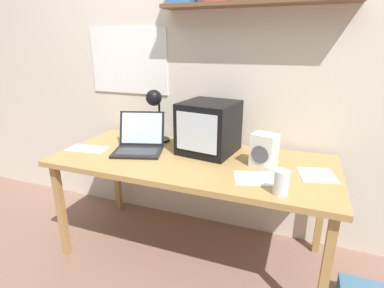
% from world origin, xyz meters
% --- Properties ---
extents(ground_plane, '(12.00, 12.00, 0.00)m').
position_xyz_m(ground_plane, '(0.00, 0.00, 0.00)').
color(ground_plane, '#846154').
extents(back_wall, '(5.60, 0.24, 2.60)m').
position_xyz_m(back_wall, '(0.00, 0.47, 1.31)').
color(back_wall, beige).
rests_on(back_wall, ground_plane).
extents(corner_desk, '(1.80, 0.79, 0.73)m').
position_xyz_m(corner_desk, '(0.00, 0.00, 0.68)').
color(corner_desk, '#AE844A').
rests_on(corner_desk, ground_plane).
extents(crt_monitor, '(0.39, 0.41, 0.35)m').
position_xyz_m(crt_monitor, '(0.06, 0.17, 0.90)').
color(crt_monitor, black).
rests_on(crt_monitor, corner_desk).
extents(laptop, '(0.40, 0.41, 0.25)m').
position_xyz_m(laptop, '(-0.40, 0.03, 0.79)').
color(laptop, black).
rests_on(laptop, corner_desk).
extents(desk_lamp, '(0.14, 0.20, 0.40)m').
position_xyz_m(desk_lamp, '(-0.37, 0.21, 1.01)').
color(desk_lamp, black).
rests_on(desk_lamp, corner_desk).
extents(juice_glass, '(0.08, 0.08, 0.13)m').
position_xyz_m(juice_glass, '(0.58, -0.30, 0.79)').
color(juice_glass, white).
rests_on(juice_glass, corner_desk).
extents(space_heater, '(0.17, 0.15, 0.21)m').
position_xyz_m(space_heater, '(0.45, 0.03, 0.83)').
color(space_heater, silver).
rests_on(space_heater, corner_desk).
extents(loose_paper_near_monitor, '(0.23, 0.24, 0.00)m').
position_xyz_m(loose_paper_near_monitor, '(0.76, 0.01, 0.73)').
color(loose_paper_near_monitor, silver).
rests_on(loose_paper_near_monitor, corner_desk).
extents(open_notebook, '(0.30, 0.18, 0.00)m').
position_xyz_m(open_notebook, '(-0.76, -0.09, 0.73)').
color(open_notebook, silver).
rests_on(open_notebook, corner_desk).
extents(loose_paper_near_laptop, '(0.29, 0.24, 0.00)m').
position_xyz_m(loose_paper_near_laptop, '(0.44, -0.16, 0.73)').
color(loose_paper_near_laptop, white).
rests_on(loose_paper_near_laptop, corner_desk).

